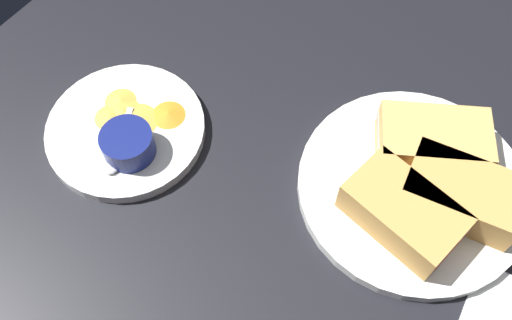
# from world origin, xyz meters

# --- Properties ---
(ground_plane) EXTENTS (1.10, 1.10, 0.03)m
(ground_plane) POSITION_xyz_m (0.00, 0.00, -0.01)
(ground_plane) COLOR black
(plate_sandwich_main) EXTENTS (0.28, 0.28, 0.02)m
(plate_sandwich_main) POSITION_xyz_m (-0.07, -0.13, 0.01)
(plate_sandwich_main) COLOR white
(plate_sandwich_main) RESTS_ON ground_plane
(sandwich_half_near) EXTENTS (0.14, 0.10, 0.05)m
(sandwich_half_near) POSITION_xyz_m (-0.07, -0.08, 0.04)
(sandwich_half_near) COLOR tan
(sandwich_half_near) RESTS_ON plate_sandwich_main
(sandwich_half_far) EXTENTS (0.14, 0.10, 0.05)m
(sandwich_half_far) POSITION_xyz_m (-0.12, -0.14, 0.04)
(sandwich_half_far) COLOR tan
(sandwich_half_far) RESTS_ON plate_sandwich_main
(sandwich_half_extra) EXTENTS (0.15, 0.13, 0.05)m
(sandwich_half_extra) POSITION_xyz_m (-0.06, -0.19, 0.04)
(sandwich_half_extra) COLOR tan
(sandwich_half_extra) RESTS_ON plate_sandwich_main
(ramekin_dark_sauce) EXTENTS (0.06, 0.06, 0.04)m
(ramekin_dark_sauce) POSITION_xyz_m (-0.07, -0.20, 0.04)
(ramekin_dark_sauce) COLOR navy
(ramekin_dark_sauce) RESTS_ON plate_sandwich_main
(spoon_by_dark_ramekin) EXTENTS (0.03, 0.10, 0.01)m
(spoon_by_dark_ramekin) POSITION_xyz_m (-0.08, -0.15, 0.02)
(spoon_by_dark_ramekin) COLOR silver
(spoon_by_dark_ramekin) RESTS_ON plate_sandwich_main
(plate_chips_companion) EXTENTS (0.20, 0.20, 0.02)m
(plate_chips_companion) POSITION_xyz_m (0.27, -0.00, 0.01)
(plate_chips_companion) COLOR white
(plate_chips_companion) RESTS_ON ground_plane
(ramekin_light_gravy) EXTENTS (0.06, 0.06, 0.03)m
(ramekin_light_gravy) POSITION_xyz_m (0.24, 0.02, 0.03)
(ramekin_light_gravy) COLOR navy
(ramekin_light_gravy) RESTS_ON plate_chips_companion
(spoon_by_gravy_ramekin) EXTENTS (0.06, 0.10, 0.01)m
(spoon_by_gravy_ramekin) POSITION_xyz_m (0.25, 0.04, 0.02)
(spoon_by_gravy_ramekin) COLOR silver
(spoon_by_gravy_ramekin) RESTS_ON plate_chips_companion
(plantain_chip_scatter) EXTENTS (0.12, 0.13, 0.01)m
(plantain_chip_scatter) POSITION_xyz_m (0.28, -0.01, 0.02)
(plantain_chip_scatter) COLOR gold
(plantain_chip_scatter) RESTS_ON plate_chips_companion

